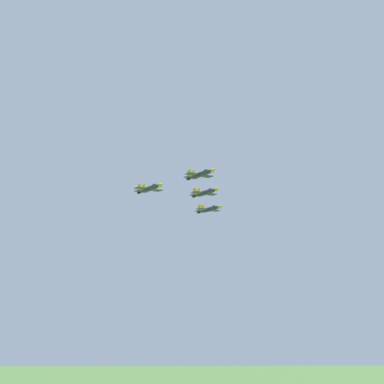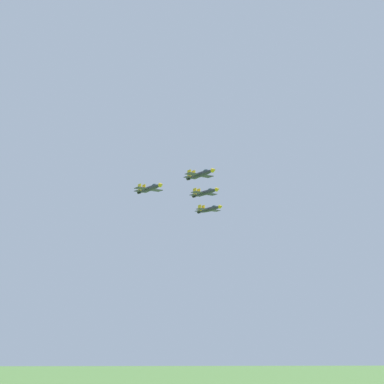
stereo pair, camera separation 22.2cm
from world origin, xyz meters
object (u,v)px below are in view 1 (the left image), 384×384
(jet_left_wingman, at_px, (205,193))
(jet_right_wingman, at_px, (150,188))
(jet_left_outer, at_px, (209,209))
(jet_lead, at_px, (201,174))

(jet_left_wingman, xyz_separation_m, jet_right_wingman, (-14.11, 21.94, -1.40))
(jet_right_wingman, bearing_deg, jet_left_wingman, 89.50)
(jet_left_outer, bearing_deg, jet_right_wingman, -68.74)
(jet_lead, distance_m, jet_left_outer, 40.75)
(jet_left_wingman, distance_m, jet_right_wingman, 26.13)
(jet_lead, distance_m, jet_left_wingman, 20.35)
(jet_left_wingman, relative_size, jet_left_outer, 1.00)
(jet_left_wingman, relative_size, jet_right_wingman, 1.00)
(jet_lead, height_order, jet_left_wingman, jet_lead)
(jet_lead, xyz_separation_m, jet_left_outer, (39.93, -5.34, -6.15))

